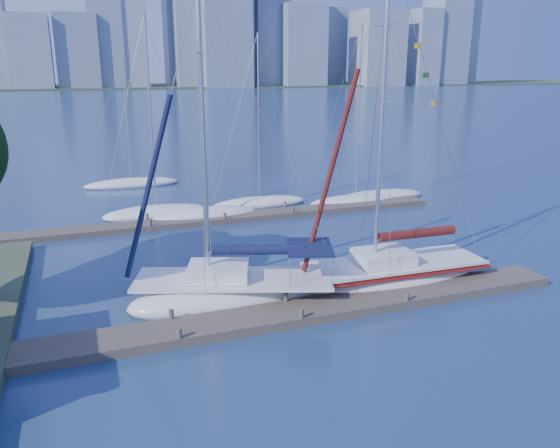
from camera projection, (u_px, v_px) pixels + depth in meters
name	position (u px, v px, depth m)	size (l,w,h in m)	color
ground	(293.00, 318.00, 23.23)	(700.00, 700.00, 0.00)	navy
near_dock	(293.00, 314.00, 23.18)	(26.00, 2.00, 0.40)	#4B4237
far_dock	(236.00, 217.00, 38.28)	(30.00, 1.80, 0.36)	#4B4237
far_shore	(88.00, 87.00, 311.90)	(800.00, 100.00, 1.50)	#38472D
sailboat_navy	(233.00, 280.00, 24.67)	(10.03, 6.06, 14.23)	silver
sailboat_maroon	(394.00, 261.00, 26.69)	(9.63, 3.41, 15.79)	silver
bg_boat_1	(157.00, 212.00, 39.10)	(7.93, 4.18, 14.08)	silver
bg_boat_2	(204.00, 214.00, 38.49)	(7.95, 3.80, 15.89)	silver
bg_boat_3	(259.00, 203.00, 42.14)	(7.78, 3.40, 13.04)	silver
bg_boat_4	(355.00, 200.00, 42.82)	(7.98, 4.59, 13.69)	silver
bg_boat_5	(380.00, 196.00, 44.30)	(7.93, 4.96, 14.84)	silver
bg_boat_6	(132.00, 183.00, 49.17)	(8.59, 3.78, 11.79)	silver
skyline	(129.00, 18.00, 282.71)	(502.85, 51.31, 113.00)	gray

